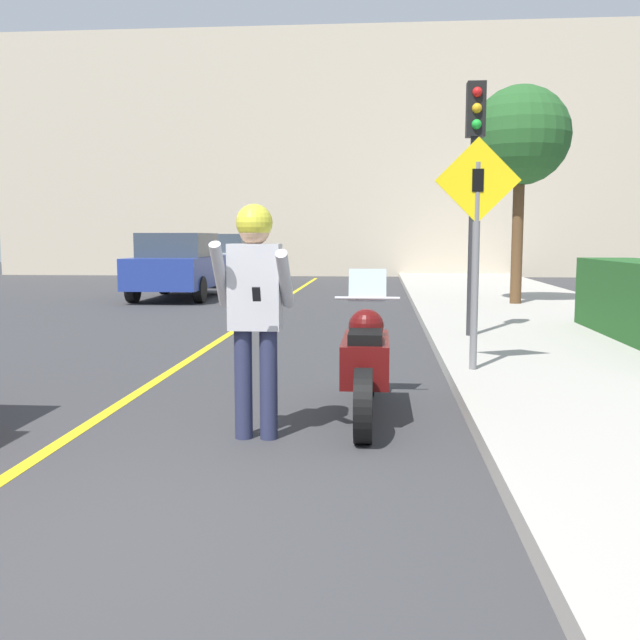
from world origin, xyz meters
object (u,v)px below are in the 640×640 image
at_px(motorcycle, 366,361).
at_px(parked_car_blue, 180,265).
at_px(traffic_light, 475,161).
at_px(street_tree, 521,137).
at_px(person_biker, 255,295).
at_px(crossing_sign, 476,231).
at_px(parked_car_silver, 225,259).

xyz_separation_m(motorcycle, parked_car_blue, (-5.03, 11.84, 0.36)).
distance_m(traffic_light, street_tree, 5.60).
xyz_separation_m(traffic_light, street_tree, (1.62, 5.26, 1.03)).
distance_m(person_biker, parked_car_blue, 13.32).
height_order(person_biker, street_tree, street_tree).
height_order(crossing_sign, parked_car_silver, crossing_sign).
distance_m(motorcycle, parked_car_blue, 12.87).
xyz_separation_m(motorcycle, crossing_sign, (1.14, 1.56, 1.15)).
distance_m(parked_car_blue, parked_car_silver, 5.47).
relative_size(crossing_sign, parked_car_silver, 0.59).
bearing_deg(parked_car_blue, street_tree, -15.86).
bearing_deg(parked_car_silver, parked_car_blue, -89.84).
relative_size(parked_car_blue, parked_car_silver, 1.00).
relative_size(traffic_light, street_tree, 0.78).
bearing_deg(motorcycle, person_biker, -136.49).
height_order(person_biker, parked_car_silver, person_biker).
distance_m(motorcycle, person_biker, 1.33).
bearing_deg(traffic_light, parked_car_blue, 130.60).
bearing_deg(traffic_light, crossing_sign, -96.47).
height_order(motorcycle, street_tree, street_tree).
xyz_separation_m(parked_car_blue, parked_car_silver, (-0.02, 5.47, 0.00)).
xyz_separation_m(crossing_sign, traffic_light, (0.31, 2.72, 1.02)).
height_order(motorcycle, crossing_sign, crossing_sign).
relative_size(motorcycle, parked_car_blue, 0.54).
bearing_deg(motorcycle, crossing_sign, 53.81).
height_order(traffic_light, parked_car_silver, traffic_light).
xyz_separation_m(crossing_sign, parked_car_silver, (-6.18, 15.75, -0.78)).
xyz_separation_m(motorcycle, parked_car_silver, (-5.04, 17.31, 0.36)).
relative_size(person_biker, parked_car_silver, 0.44).
distance_m(crossing_sign, parked_car_silver, 16.94).
bearing_deg(crossing_sign, parked_car_blue, 120.97).
xyz_separation_m(motorcycle, street_tree, (3.07, 9.54, 3.19)).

